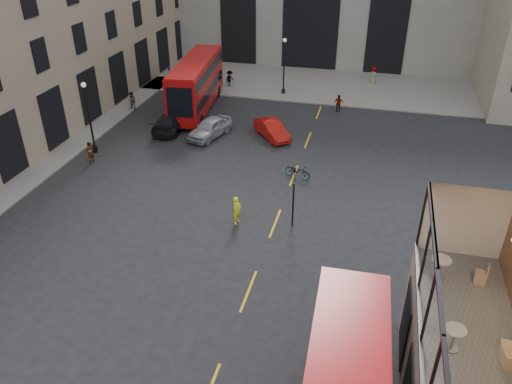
% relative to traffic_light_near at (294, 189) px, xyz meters
% --- Properties ---
extents(cafe_floor, '(3.00, 10.00, 0.10)m').
position_rel_traffic_light_near_xyz_m(cafe_floor, '(7.50, -12.00, 2.12)').
color(cafe_floor, slate).
rests_on(cafe_floor, host_frontage).
extents(pavement_far, '(40.00, 12.00, 0.12)m').
position_rel_traffic_light_near_xyz_m(pavement_far, '(-5.00, 26.00, -2.36)').
color(pavement_far, slate).
rests_on(pavement_far, ground).
extents(traffic_light_near, '(0.16, 0.20, 3.80)m').
position_rel_traffic_light_near_xyz_m(traffic_light_near, '(0.00, 0.00, 0.00)').
color(traffic_light_near, black).
rests_on(traffic_light_near, ground).
extents(traffic_light_far, '(0.16, 0.20, 3.80)m').
position_rel_traffic_light_near_xyz_m(traffic_light_far, '(-14.00, 16.00, 0.00)').
color(traffic_light_far, black).
rests_on(traffic_light_far, ground).
extents(street_lamp_a, '(0.36, 0.36, 5.33)m').
position_rel_traffic_light_near_xyz_m(street_lamp_a, '(-16.00, 6.00, -0.03)').
color(street_lamp_a, black).
rests_on(street_lamp_a, ground).
extents(street_lamp_b, '(0.36, 0.36, 5.33)m').
position_rel_traffic_light_near_xyz_m(street_lamp_b, '(-5.00, 22.00, -0.03)').
color(street_lamp_b, black).
rests_on(street_lamp_b, ground).
extents(bus_far, '(3.76, 11.22, 4.39)m').
position_rel_traffic_light_near_xyz_m(bus_far, '(-11.64, 16.26, 0.04)').
color(bus_far, '#A50B0B').
rests_on(bus_far, ground).
extents(car_a, '(2.95, 4.67, 1.48)m').
position_rel_traffic_light_near_xyz_m(car_a, '(-8.61, 10.79, -1.68)').
color(car_a, gray).
rests_on(car_a, ground).
extents(car_b, '(3.61, 4.00, 1.32)m').
position_rel_traffic_light_near_xyz_m(car_b, '(-3.87, 11.84, -1.76)').
color(car_b, '#B0120A').
rests_on(car_b, ground).
extents(car_c, '(2.06, 4.94, 1.43)m').
position_rel_traffic_light_near_xyz_m(car_c, '(-12.03, 11.32, -1.71)').
color(car_c, black).
rests_on(car_c, ground).
extents(bicycle, '(1.97, 1.24, 0.98)m').
position_rel_traffic_light_near_xyz_m(bicycle, '(-0.73, 5.80, -1.94)').
color(bicycle, gray).
rests_on(bicycle, ground).
extents(cyclist, '(0.56, 0.71, 1.70)m').
position_rel_traffic_light_near_xyz_m(cyclist, '(-3.16, -0.47, -1.57)').
color(cyclist, '#F7FF1A').
rests_on(cyclist, ground).
extents(pedestrian_a, '(0.85, 0.67, 1.69)m').
position_rel_traffic_light_near_xyz_m(pedestrian_a, '(-17.08, 14.48, -1.58)').
color(pedestrian_a, gray).
rests_on(pedestrian_a, ground).
extents(pedestrian_b, '(0.99, 1.24, 1.68)m').
position_rel_traffic_light_near_xyz_m(pedestrian_b, '(-10.61, 22.77, -1.58)').
color(pedestrian_b, gray).
rests_on(pedestrian_b, ground).
extents(pedestrian_c, '(0.95, 0.54, 1.54)m').
position_rel_traffic_light_near_xyz_m(pedestrian_c, '(0.62, 18.69, -1.66)').
color(pedestrian_c, gray).
rests_on(pedestrian_c, ground).
extents(pedestrian_d, '(0.81, 1.00, 1.77)m').
position_rel_traffic_light_near_xyz_m(pedestrian_d, '(3.20, 27.35, -1.54)').
color(pedestrian_d, gray).
rests_on(pedestrian_d, ground).
extents(pedestrian_e, '(0.51, 0.66, 1.59)m').
position_rel_traffic_light_near_xyz_m(pedestrian_e, '(-15.38, 4.37, -1.63)').
color(pedestrian_e, gray).
rests_on(pedestrian_e, ground).
extents(cafe_table_mid, '(0.62, 0.62, 0.78)m').
position_rel_traffic_light_near_xyz_m(cafe_table_mid, '(6.90, -11.94, 2.69)').
color(cafe_table_mid, beige).
rests_on(cafe_table_mid, cafe_floor).
extents(cafe_table_far, '(0.68, 0.68, 0.85)m').
position_rel_traffic_light_near_xyz_m(cafe_table_far, '(6.70, -8.69, 2.74)').
color(cafe_table_far, beige).
rests_on(cafe_table_far, cafe_floor).
extents(cafe_chair_b, '(0.52, 0.52, 0.91)m').
position_rel_traffic_light_near_xyz_m(cafe_chair_b, '(8.48, -12.21, 2.45)').
color(cafe_chair_b, tan).
rests_on(cafe_chair_b, cafe_floor).
extents(cafe_chair_c, '(0.47, 0.47, 0.85)m').
position_rel_traffic_light_near_xyz_m(cafe_chair_c, '(8.45, -11.88, 2.43)').
color(cafe_chair_c, '#DBB37E').
rests_on(cafe_chair_c, cafe_floor).
extents(cafe_chair_d, '(0.45, 0.45, 0.78)m').
position_rel_traffic_light_near_xyz_m(cafe_chair_d, '(8.11, -8.56, 2.41)').
color(cafe_chair_d, tan).
rests_on(cafe_chair_d, cafe_floor).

